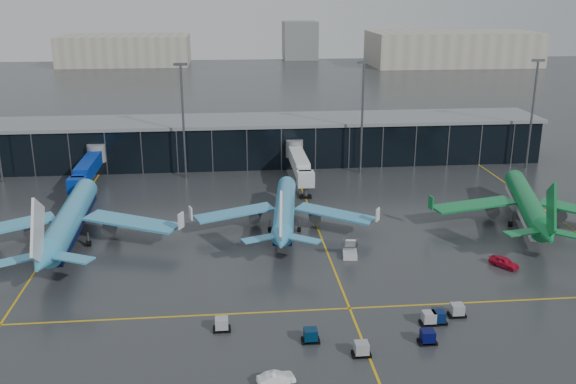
{
  "coord_description": "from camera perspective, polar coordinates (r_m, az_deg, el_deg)",
  "views": [
    {
      "loc": [
        -5.72,
        -90.55,
        40.73
      ],
      "look_at": [
        5.0,
        18.0,
        6.0
      ],
      "focal_mm": 40.0,
      "sensor_mm": 36.0,
      "label": 1
    }
  ],
  "objects": [
    {
      "name": "distant_hangars",
      "position": [
        366.29,
        3.2,
        12.63
      ],
      "size": [
        260.0,
        71.0,
        22.0
      ],
      "color": "#B2AD99",
      "rests_on": "ground"
    },
    {
      "name": "taxi_lines",
      "position": [
        110.17,
        2.97,
        -4.05
      ],
      "size": [
        220.0,
        120.0,
        0.02
      ],
      "color": "gold",
      "rests_on": "ground"
    },
    {
      "name": "jet_bridges",
      "position": [
        141.41,
        -17.4,
        2.02
      ],
      "size": [
        94.0,
        27.5,
        7.2
      ],
      "color": "#595B60",
      "rests_on": "ground"
    },
    {
      "name": "service_van_white",
      "position": [
        71.84,
        -1.06,
        -16.23
      ],
      "size": [
        4.31,
        2.23,
        1.35
      ],
      "primitive_type": "imported",
      "rotation": [
        0.0,
        0.0,
        1.77
      ],
      "color": "white",
      "rests_on": "ground"
    },
    {
      "name": "baggage_carts",
      "position": [
        81.65,
        8.08,
        -11.85
      ],
      "size": [
        32.64,
        9.53,
        1.7
      ],
      "color": "black",
      "rests_on": "ground"
    },
    {
      "name": "ground",
      "position": [
        99.45,
        -1.86,
        -6.53
      ],
      "size": [
        600.0,
        600.0,
        0.0
      ],
      "primitive_type": "plane",
      "color": "#282B2D",
      "rests_on": "ground"
    },
    {
      "name": "flood_masts",
      "position": [
        143.5,
        -1.26,
        6.85
      ],
      "size": [
        203.0,
        0.5,
        25.5
      ],
      "color": "#595B60",
      "rests_on": "ground"
    },
    {
      "name": "airliner_aer_lingus",
      "position": [
        122.26,
        20.59,
        0.13
      ],
      "size": [
        45.68,
        49.09,
        12.54
      ],
      "primitive_type": null,
      "rotation": [
        0.0,
        0.0,
        -0.28
      ],
      "color": "#0D7335",
      "rests_on": "ground"
    },
    {
      "name": "airliner_arkefly",
      "position": [
        111.8,
        -18.93,
        -1.02
      ],
      "size": [
        39.87,
        45.06,
        13.5
      ],
      "primitive_type": null,
      "rotation": [
        0.0,
        0.0,
        0.03
      ],
      "color": "#3A94BE",
      "rests_on": "ground"
    },
    {
      "name": "airliner_klm_near",
      "position": [
        112.52,
        -0.3,
        -0.42
      ],
      "size": [
        37.51,
        41.52,
        11.6
      ],
      "primitive_type": null,
      "rotation": [
        0.0,
        0.0,
        -0.12
      ],
      "color": "#3A90BE",
      "rests_on": "ground"
    },
    {
      "name": "mobile_airstair",
      "position": [
        102.61,
        5.53,
        -5.35
      ],
      "size": [
        2.63,
        3.48,
        3.45
      ],
      "rotation": [
        0.0,
        0.0,
        -0.14
      ],
      "color": "silver",
      "rests_on": "ground"
    },
    {
      "name": "service_van_red",
      "position": [
        104.01,
        18.65,
        -5.91
      ],
      "size": [
        4.16,
        4.86,
        1.57
      ],
      "primitive_type": "imported",
      "rotation": [
        0.0,
        0.0,
        0.61
      ],
      "color": "#B50D29",
      "rests_on": "ground"
    },
    {
      "name": "terminal_pier",
      "position": [
        156.68,
        -3.41,
        4.61
      ],
      "size": [
        142.0,
        17.0,
        10.7
      ],
      "color": "black",
      "rests_on": "ground"
    }
  ]
}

